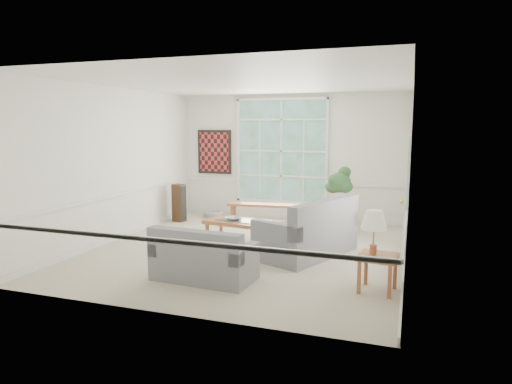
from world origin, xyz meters
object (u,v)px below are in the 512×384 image
Objects in this scene: end_table at (341,220)px; side_table at (377,273)px; coffee_table at (238,232)px; loveseat_right at (307,226)px; loveseat_front at (204,253)px.

end_table is 3.65m from side_table.
end_table is (1.73, 1.72, 0.01)m from coffee_table.
coffee_table is at bearing -170.01° from loveseat_right.
loveseat_right is at bearing -98.61° from end_table.
loveseat_right is at bearing 131.97° from side_table.
loveseat_front is at bearing -110.86° from end_table.
loveseat_right is at bearing -4.54° from coffee_table.
side_table is (2.73, -1.78, 0.03)m from coffee_table.
loveseat_right is 2.09m from end_table.
loveseat_front reaches higher than coffee_table.
loveseat_right is 1.53× the size of coffee_table.
end_table is at bearing 53.15° from coffee_table.
loveseat_front reaches higher than end_table.
loveseat_front is 2.11m from coffee_table.
end_table is (0.31, 2.05, -0.27)m from loveseat_right.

